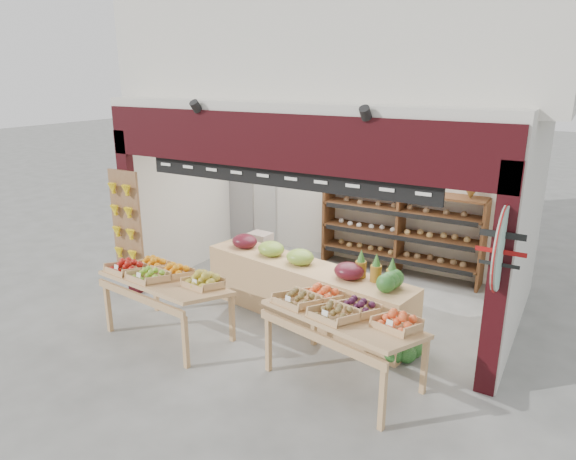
{
  "coord_description": "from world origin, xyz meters",
  "views": [
    {
      "loc": [
        3.37,
        -6.54,
        3.47
      ],
      "look_at": [
        -0.34,
        -0.2,
        1.22
      ],
      "focal_mm": 32.0,
      "sensor_mm": 36.0,
      "label": 1
    }
  ],
  "objects_px": {
    "back_shelving": "(401,215)",
    "display_table_right": "(342,313)",
    "mid_counter": "(304,289)",
    "display_table_left": "(162,277)",
    "refrigerator": "(252,204)",
    "watermelon_pile": "(398,342)",
    "cardboard_stack": "(270,257)"
  },
  "relations": [
    {
      "from": "mid_counter",
      "to": "refrigerator",
      "type": "bearing_deg",
      "value": 136.93
    },
    {
      "from": "back_shelving",
      "to": "display_table_right",
      "type": "xyz_separation_m",
      "value": [
        0.51,
        -3.61,
        -0.23
      ]
    },
    {
      "from": "display_table_right",
      "to": "back_shelving",
      "type": "bearing_deg",
      "value": 98.12
    },
    {
      "from": "cardboard_stack",
      "to": "watermelon_pile",
      "type": "distance_m",
      "value": 3.42
    },
    {
      "from": "refrigerator",
      "to": "cardboard_stack",
      "type": "relative_size",
      "value": 1.8
    },
    {
      "from": "refrigerator",
      "to": "mid_counter",
      "type": "height_order",
      "value": "refrigerator"
    },
    {
      "from": "back_shelving",
      "to": "cardboard_stack",
      "type": "height_order",
      "value": "back_shelving"
    },
    {
      "from": "display_table_left",
      "to": "watermelon_pile",
      "type": "xyz_separation_m",
      "value": [
        2.97,
        1.07,
        -0.65
      ]
    },
    {
      "from": "refrigerator",
      "to": "mid_counter",
      "type": "relative_size",
      "value": 0.53
    },
    {
      "from": "cardboard_stack",
      "to": "mid_counter",
      "type": "height_order",
      "value": "mid_counter"
    },
    {
      "from": "display_table_right",
      "to": "display_table_left",
      "type": "bearing_deg",
      "value": -175.36
    },
    {
      "from": "display_table_left",
      "to": "watermelon_pile",
      "type": "height_order",
      "value": "display_table_left"
    },
    {
      "from": "display_table_left",
      "to": "display_table_right",
      "type": "height_order",
      "value": "display_table_right"
    },
    {
      "from": "refrigerator",
      "to": "watermelon_pile",
      "type": "bearing_deg",
      "value": -28.29
    },
    {
      "from": "back_shelving",
      "to": "display_table_left",
      "type": "distance_m",
      "value": 4.33
    },
    {
      "from": "back_shelving",
      "to": "mid_counter",
      "type": "relative_size",
      "value": 0.84
    },
    {
      "from": "watermelon_pile",
      "to": "display_table_left",
      "type": "bearing_deg",
      "value": -160.19
    },
    {
      "from": "cardboard_stack",
      "to": "display_table_right",
      "type": "relative_size",
      "value": 0.53
    },
    {
      "from": "mid_counter",
      "to": "watermelon_pile",
      "type": "xyz_separation_m",
      "value": [
        1.53,
        -0.29,
        -0.28
      ]
    },
    {
      "from": "refrigerator",
      "to": "cardboard_stack",
      "type": "bearing_deg",
      "value": -37.72
    },
    {
      "from": "mid_counter",
      "to": "display_table_left",
      "type": "xyz_separation_m",
      "value": [
        -1.44,
        -1.36,
        0.37
      ]
    },
    {
      "from": "back_shelving",
      "to": "mid_counter",
      "type": "bearing_deg",
      "value": -103.58
    },
    {
      "from": "back_shelving",
      "to": "display_table_left",
      "type": "height_order",
      "value": "back_shelving"
    },
    {
      "from": "display_table_left",
      "to": "display_table_right",
      "type": "relative_size",
      "value": 0.94
    },
    {
      "from": "mid_counter",
      "to": "display_table_left",
      "type": "bearing_deg",
      "value": -136.8
    },
    {
      "from": "cardboard_stack",
      "to": "display_table_left",
      "type": "distance_m",
      "value": 2.8
    },
    {
      "from": "cardboard_stack",
      "to": "mid_counter",
      "type": "bearing_deg",
      "value": -43.46
    },
    {
      "from": "refrigerator",
      "to": "watermelon_pile",
      "type": "distance_m",
      "value": 4.87
    },
    {
      "from": "back_shelving",
      "to": "display_table_left",
      "type": "bearing_deg",
      "value": -118.12
    },
    {
      "from": "back_shelving",
      "to": "mid_counter",
      "type": "height_order",
      "value": "back_shelving"
    },
    {
      "from": "refrigerator",
      "to": "mid_counter",
      "type": "distance_m",
      "value": 3.46
    },
    {
      "from": "cardboard_stack",
      "to": "display_table_left",
      "type": "height_order",
      "value": "display_table_left"
    }
  ]
}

